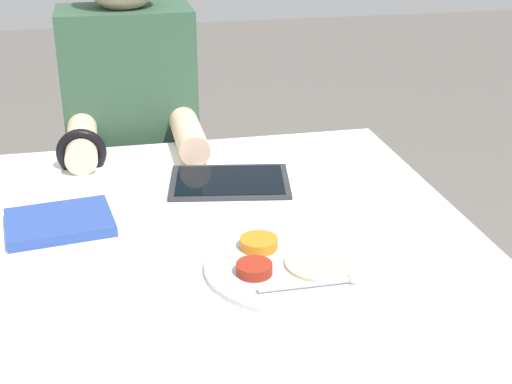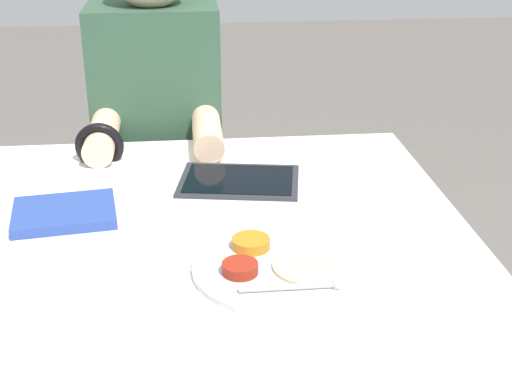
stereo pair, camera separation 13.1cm
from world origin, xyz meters
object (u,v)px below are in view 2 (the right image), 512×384
object	(u,v)px
thali_tray	(277,266)
tablet_device	(239,181)
person_diner	(161,178)
red_notebook	(65,214)

from	to	relation	value
thali_tray	tablet_device	distance (m)	0.37
tablet_device	person_diner	xyz separation A→B (m)	(-0.18, 0.43, -0.17)
thali_tray	red_notebook	bearing A→B (deg)	147.89
thali_tray	person_diner	xyz separation A→B (m)	(-0.21, 0.80, -0.17)
thali_tray	tablet_device	xyz separation A→B (m)	(-0.03, 0.37, -0.00)
red_notebook	person_diner	distance (m)	0.61
thali_tray	tablet_device	size ratio (longest dim) A/B	1.03
thali_tray	person_diner	bearing A→B (deg)	105.00
red_notebook	tablet_device	size ratio (longest dim) A/B	0.75
thali_tray	red_notebook	size ratio (longest dim) A/B	1.36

